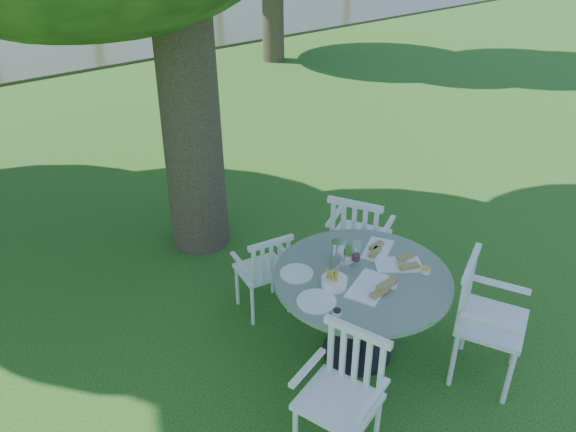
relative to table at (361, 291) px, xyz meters
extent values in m
plane|color=#15420D|center=(0.06, 0.77, -0.63)|extent=(140.00, 140.00, 0.00)
cylinder|color=black|center=(0.00, 0.00, -0.61)|extent=(0.56, 0.56, 0.04)
cylinder|color=black|center=(0.00, 0.00, -0.24)|extent=(0.12, 0.12, 0.71)
cylinder|color=slate|center=(0.00, 0.00, 0.14)|extent=(1.36, 1.36, 0.04)
cylinder|color=white|center=(0.97, 0.59, -0.38)|extent=(0.04, 0.04, 0.49)
cylinder|color=white|center=(0.77, 0.98, -0.38)|extent=(0.04, 0.04, 0.49)
cylinder|color=white|center=(0.62, 0.41, -0.38)|extent=(0.04, 0.04, 0.49)
cylinder|color=white|center=(0.42, 0.80, -0.38)|extent=(0.04, 0.04, 0.49)
cube|color=white|center=(0.70, 0.70, -0.12)|extent=(0.64, 0.66, 0.04)
cube|color=white|center=(0.50, 0.60, 0.11)|extent=(0.27, 0.47, 0.50)
cylinder|color=white|center=(-0.04, 1.08, -0.43)|extent=(0.03, 0.03, 0.41)
cylinder|color=white|center=(-0.40, 1.15, -0.43)|extent=(0.03, 0.03, 0.41)
cylinder|color=white|center=(-0.10, 0.76, -0.43)|extent=(0.03, 0.03, 0.41)
cylinder|color=white|center=(-0.46, 0.83, -0.43)|extent=(0.03, 0.03, 0.41)
cube|color=white|center=(-0.25, 0.95, -0.21)|extent=(0.47, 0.45, 0.04)
cube|color=white|center=(-0.28, 0.78, -0.02)|extent=(0.41, 0.11, 0.41)
cylinder|color=white|center=(-0.67, -0.34, -0.40)|extent=(0.04, 0.04, 0.46)
cylinder|color=white|center=(-0.55, -0.73, -0.40)|extent=(0.04, 0.04, 0.46)
cube|color=white|center=(-0.79, -0.59, -0.15)|extent=(0.55, 0.58, 0.04)
cube|color=white|center=(-0.59, -0.53, 0.07)|extent=(0.18, 0.46, 0.47)
cylinder|color=white|center=(0.48, -1.06, -0.38)|extent=(0.04, 0.04, 0.50)
cylinder|color=white|center=(0.88, -0.88, -0.38)|extent=(0.04, 0.04, 0.50)
cylinder|color=white|center=(0.31, -0.69, -0.38)|extent=(0.04, 0.04, 0.50)
cylinder|color=white|center=(0.72, -0.51, -0.38)|extent=(0.04, 0.04, 0.50)
cube|color=white|center=(0.60, -0.79, -0.11)|extent=(0.66, 0.64, 0.04)
cube|color=white|center=(0.50, -0.58, 0.13)|extent=(0.48, 0.25, 0.51)
cube|color=white|center=(-0.08, -0.14, 0.16)|extent=(0.46, 0.37, 0.01)
cube|color=white|center=(0.31, -0.08, 0.16)|extent=(0.41, 0.38, 0.01)
cube|color=white|center=(0.34, 0.16, 0.16)|extent=(0.40, 0.34, 0.01)
cylinder|color=white|center=(-0.49, -0.03, 0.16)|extent=(0.28, 0.28, 0.01)
cylinder|color=white|center=(-0.38, 0.32, 0.16)|extent=(0.26, 0.26, 0.01)
cylinder|color=white|center=(-0.27, 0.03, 0.19)|extent=(0.19, 0.19, 0.08)
cylinder|color=white|center=(0.06, 0.25, 0.19)|extent=(0.19, 0.19, 0.06)
cylinder|color=silver|center=(-0.07, 0.21, 0.27)|extent=(0.11, 0.11, 0.22)
cylinder|color=white|center=(0.05, 0.13, 0.26)|extent=(0.08, 0.08, 0.21)
cylinder|color=white|center=(-0.07, 0.12, 0.22)|extent=(0.07, 0.07, 0.12)
cylinder|color=white|center=(-0.15, 0.10, 0.21)|extent=(0.06, 0.06, 0.11)
cylinder|color=white|center=(0.07, -0.24, 0.17)|extent=(0.08, 0.08, 0.03)
cylinder|color=white|center=(0.40, -0.28, 0.17)|extent=(0.08, 0.08, 0.03)
cylinder|color=white|center=(0.40, -0.08, 0.17)|extent=(0.07, 0.07, 0.03)
cylinder|color=white|center=(-0.47, -0.22, 0.17)|extent=(0.06, 0.06, 0.03)
camera|label=1|loc=(-2.62, -2.35, 2.65)|focal=35.00mm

